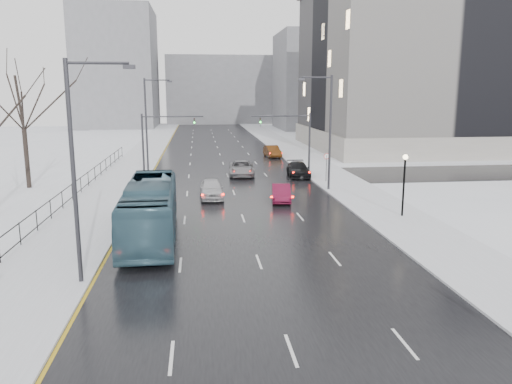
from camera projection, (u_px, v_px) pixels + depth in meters
name	position (u px, v px, depth m)	size (l,w,h in m)	color
road	(222.00, 161.00, 62.62)	(16.00, 150.00, 0.04)	black
cross_road	(228.00, 177.00, 50.94)	(130.00, 10.00, 0.04)	black
sidewalk_left	(137.00, 162.00, 61.42)	(5.00, 150.00, 0.16)	silver
sidewalk_right	(304.00, 159.00, 63.79)	(5.00, 150.00, 0.16)	silver
park_strip	(57.00, 164.00, 60.35)	(14.00, 150.00, 0.12)	white
tree_park_e	(30.00, 189.00, 44.99)	(9.45, 9.45, 13.50)	black
iron_fence	(41.00, 215.00, 31.76)	(0.06, 70.00, 1.30)	black
streetlight_r_mid	(328.00, 127.00, 42.96)	(2.95, 0.25, 10.00)	#2D2D33
streetlight_l_near	(78.00, 162.00, 21.64)	(2.95, 0.25, 10.00)	#2D2D33
streetlight_l_far	(148.00, 120.00, 52.80)	(2.95, 0.25, 10.00)	#2D2D33
lamppost_r_mid	(404.00, 176.00, 34.07)	(0.36, 0.36, 4.28)	black
mast_signal_right	(299.00, 137.00, 50.95)	(6.10, 0.33, 6.50)	#2D2D33
mast_signal_left	(154.00, 138.00, 49.30)	(6.10, 0.33, 6.50)	#2D2D33
no_uturn_sign	(327.00, 159.00, 47.63)	(0.60, 0.06, 2.70)	#2D2D33
civic_building	(447.00, 74.00, 76.05)	(41.00, 31.00, 24.80)	gray
bldg_far_right	(329.00, 81.00, 117.16)	(24.00, 20.00, 22.00)	slate
bldg_far_left	(117.00, 69.00, 120.65)	(18.00, 22.00, 28.00)	slate
bldg_far_center	(222.00, 90.00, 139.19)	(30.00, 18.00, 18.00)	slate
bus	(150.00, 210.00, 29.52)	(2.86, 12.22, 3.40)	#375B6C
sedan_center_near	(211.00, 189.00, 40.70)	(1.88, 4.66, 1.59)	#B5B4B8
sedan_right_near	(281.00, 193.00, 39.62)	(1.44, 4.13, 1.36)	maroon
sedan_right_cross	(242.00, 168.00, 51.76)	(2.56, 5.55, 1.54)	gray
sedan_right_far	(298.00, 169.00, 51.16)	(2.05, 5.04, 1.46)	black
sedan_right_distant	(272.00, 151.00, 66.49)	(1.59, 4.57, 1.51)	#50290D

